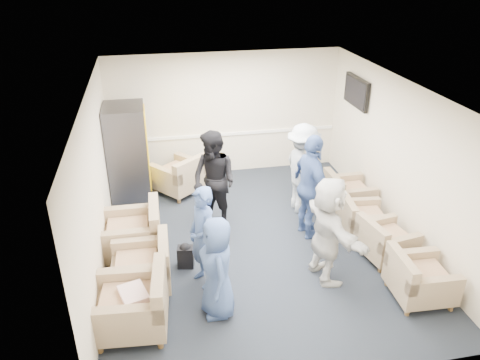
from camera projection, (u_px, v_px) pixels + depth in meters
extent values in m
plane|color=black|center=(255.00, 242.00, 8.13)|extent=(6.00, 6.00, 0.00)
plane|color=silver|center=(258.00, 90.00, 6.93)|extent=(6.00, 6.00, 0.00)
cube|color=beige|center=(225.00, 114.00, 10.17)|extent=(5.00, 0.02, 2.70)
cube|color=beige|center=(321.00, 292.00, 4.89)|extent=(5.00, 0.02, 2.70)
cube|color=beige|center=(96.00, 186.00, 7.09)|extent=(0.02, 6.00, 2.70)
cube|color=beige|center=(399.00, 160.00, 7.97)|extent=(0.02, 6.00, 2.70)
cube|color=white|center=(226.00, 134.00, 10.35)|extent=(4.98, 0.04, 0.06)
cube|color=black|center=(357.00, 92.00, 9.23)|extent=(0.07, 1.00, 0.58)
cube|color=black|center=(355.00, 92.00, 9.22)|extent=(0.01, 0.92, 0.50)
cube|color=#47474F|center=(358.00, 99.00, 9.30)|extent=(0.04, 0.10, 0.25)
cube|color=#957E60|center=(132.00, 312.00, 6.16)|extent=(1.01, 1.01, 0.31)
cube|color=#A87F5C|center=(130.00, 299.00, 6.07)|extent=(0.70, 0.66, 0.11)
cube|color=#957E60|center=(159.00, 287.00, 6.04)|extent=(0.24, 0.94, 0.44)
cube|color=#957E60|center=(141.00, 273.00, 6.94)|extent=(0.88, 0.88, 0.28)
cube|color=#A87F5C|center=(140.00, 262.00, 6.86)|extent=(0.61, 0.57, 0.10)
cube|color=#957E60|center=(164.00, 251.00, 6.84)|extent=(0.17, 0.86, 0.40)
cube|color=#957E60|center=(132.00, 239.00, 7.71)|extent=(0.95, 0.95, 0.31)
cube|color=#A87F5C|center=(131.00, 228.00, 7.62)|extent=(0.66, 0.61, 0.11)
cube|color=#957E60|center=(154.00, 217.00, 7.61)|extent=(0.17, 0.94, 0.44)
cube|color=#957E60|center=(420.00, 284.00, 6.74)|extent=(0.84, 0.84, 0.27)
cube|color=#A87F5C|center=(422.00, 273.00, 6.66)|extent=(0.58, 0.55, 0.09)
cube|color=#957E60|center=(402.00, 268.00, 6.55)|extent=(0.17, 0.81, 0.38)
cube|color=#957E60|center=(386.00, 245.00, 7.64)|extent=(0.89, 0.89, 0.25)
cube|color=#A87F5C|center=(387.00, 236.00, 7.57)|extent=(0.61, 0.58, 0.09)
cube|color=#957E60|center=(372.00, 233.00, 7.40)|extent=(0.25, 0.78, 0.36)
cube|color=#957E60|center=(364.00, 223.00, 8.27)|extent=(0.83, 0.83, 0.25)
cube|color=#A87F5C|center=(365.00, 215.00, 8.19)|extent=(0.57, 0.54, 0.09)
cube|color=#957E60|center=(348.00, 209.00, 8.11)|extent=(0.20, 0.76, 0.35)
cube|color=#957E60|center=(349.00, 198.00, 9.07)|extent=(0.82, 0.82, 0.27)
cube|color=#A87F5C|center=(349.00, 190.00, 8.99)|extent=(0.57, 0.53, 0.09)
cube|color=#957E60|center=(334.00, 185.00, 8.87)|extent=(0.14, 0.81, 0.38)
cube|color=#957E60|center=(179.00, 180.00, 9.73)|extent=(1.25, 1.25, 0.29)
cube|color=#A87F5C|center=(178.00, 171.00, 9.64)|extent=(0.83, 0.84, 0.10)
cube|color=#957E60|center=(191.00, 169.00, 9.37)|extent=(0.77, 0.68, 0.42)
cube|color=#47474F|center=(128.00, 153.00, 9.20)|extent=(0.76, 0.92, 1.94)
cube|color=#FF9905|center=(148.00, 147.00, 9.22)|extent=(0.02, 0.78, 1.55)
cube|color=black|center=(151.00, 184.00, 9.58)|extent=(0.02, 0.46, 0.12)
cube|color=black|center=(186.00, 257.00, 7.44)|extent=(0.28, 0.22, 0.36)
sphere|color=black|center=(185.00, 248.00, 7.37)|extent=(0.18, 0.18, 0.18)
cube|color=white|center=(133.00, 295.00, 6.05)|extent=(0.43, 0.49, 0.12)
imported|color=#3C5691|center=(217.00, 268.00, 6.25)|extent=(0.51, 0.75, 1.50)
imported|color=#3C5691|center=(203.00, 238.00, 6.81)|extent=(0.58, 0.69, 1.60)
imported|color=black|center=(214.00, 181.00, 8.22)|extent=(1.10, 1.12, 1.82)
imported|color=silver|center=(303.00, 169.00, 8.77)|extent=(0.73, 1.18, 1.75)
imported|color=#3C5691|center=(311.00, 187.00, 7.95)|extent=(0.59, 1.15, 1.88)
imported|color=silver|center=(328.00, 230.00, 6.91)|extent=(0.69, 1.62, 1.70)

